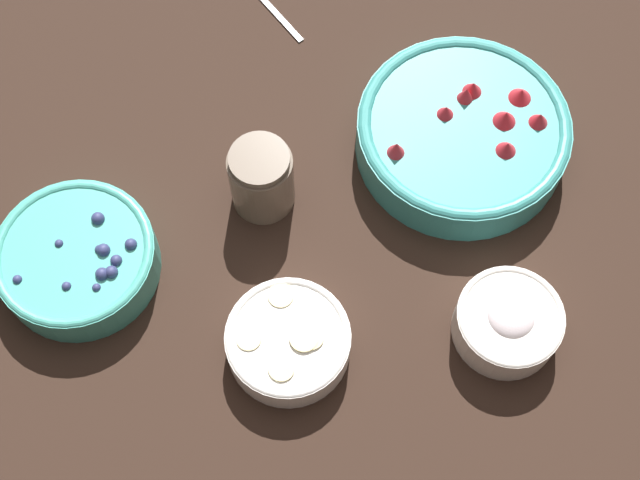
% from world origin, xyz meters
% --- Properties ---
extents(ground_plane, '(4.00, 4.00, 0.00)m').
position_xyz_m(ground_plane, '(0.00, 0.00, 0.00)').
color(ground_plane, black).
extents(bowl_strawberries, '(0.26, 0.26, 0.08)m').
position_xyz_m(bowl_strawberries, '(0.15, 0.09, 0.04)').
color(bowl_strawberries, teal).
rests_on(bowl_strawberries, ground_plane).
extents(bowl_blueberries, '(0.19, 0.19, 0.06)m').
position_xyz_m(bowl_blueberries, '(-0.28, -0.16, 0.03)').
color(bowl_blueberries, '#47AD9E').
rests_on(bowl_blueberries, ground_plane).
extents(bowl_bananas, '(0.14, 0.14, 0.05)m').
position_xyz_m(bowl_bananas, '(-0.02, -0.21, 0.03)').
color(bowl_bananas, white).
rests_on(bowl_bananas, ground_plane).
extents(bowl_cream, '(0.12, 0.12, 0.06)m').
position_xyz_m(bowl_cream, '(0.22, -0.15, 0.03)').
color(bowl_cream, white).
rests_on(bowl_cream, ground_plane).
extents(jar_chocolate, '(0.08, 0.08, 0.10)m').
position_xyz_m(jar_chocolate, '(-0.08, -0.03, 0.04)').
color(jar_chocolate, brown).
rests_on(jar_chocolate, ground_plane).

